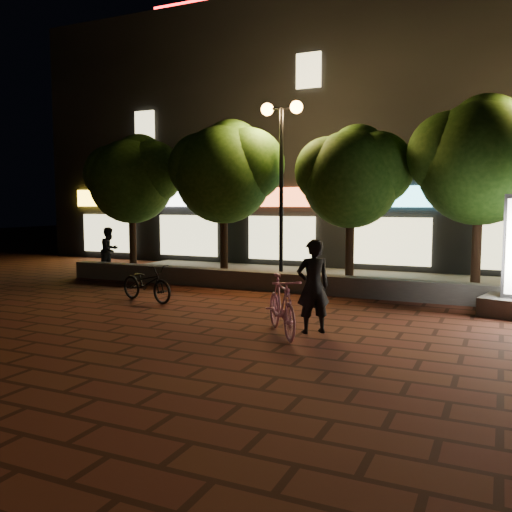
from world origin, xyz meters
The scene contains 13 objects.
ground centered at (0.00, 0.00, 0.00)m, with size 80.00×80.00×0.00m, color #4E2518.
retaining_wall centered at (0.00, 4.00, 0.25)m, with size 16.00×0.45×0.50m, color slate.
sidewalk centered at (0.00, 6.50, 0.04)m, with size 16.00×5.00×0.08m, color slate.
building_block centered at (-0.01, 12.99, 5.00)m, with size 28.00×8.12×11.30m.
tree_far_left centered at (-6.95, 5.46, 3.29)m, with size 3.36×2.80×4.63m.
tree_left centered at (-3.45, 5.46, 3.44)m, with size 3.60×3.00×4.89m.
tree_mid centered at (0.55, 5.46, 3.22)m, with size 3.24×2.70×4.50m.
tree_right centered at (3.86, 5.46, 3.57)m, with size 3.72×3.10×5.07m.
street_lamp_left centered at (-1.50, 5.20, 4.03)m, with size 1.26×0.36×5.18m.
scooter_pink centered at (0.84, -0.56, 0.54)m, with size 0.51×1.81×1.09m, color #DF89C5.
rider centered at (1.29, -0.15, 0.86)m, with size 0.63×0.41×1.72m, color black.
scooter_parked centered at (-3.39, 1.21, 0.45)m, with size 0.60×1.73×0.91m, color black.
pedestrian centered at (-7.50, 4.80, 0.83)m, with size 0.73×0.57×1.50m, color black.
Camera 1 is at (4.38, -9.40, 2.36)m, focal length 37.79 mm.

